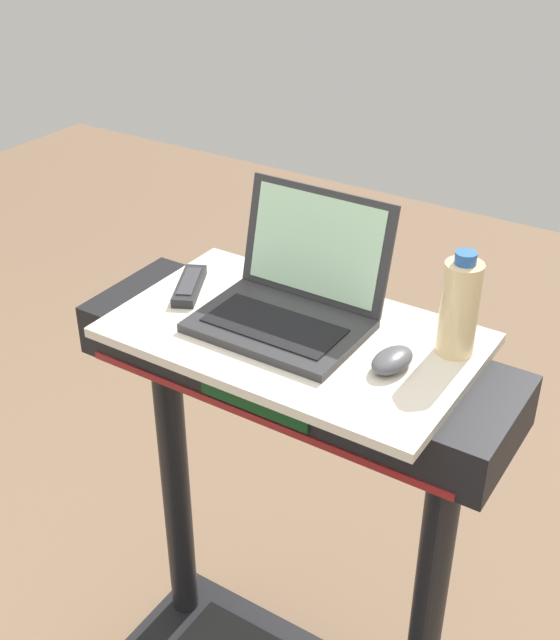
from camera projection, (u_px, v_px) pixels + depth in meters
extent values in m
cylinder|color=black|center=(176.00, 484.00, 2.05)|extent=(0.07, 0.07, 0.86)
cylinder|color=black|center=(429.00, 604.00, 1.73)|extent=(0.07, 0.07, 0.86)
cube|color=black|center=(294.00, 363.00, 1.64)|extent=(0.90, 0.28, 0.11)
cube|color=#0C3F19|center=(253.00, 399.00, 1.54)|extent=(0.24, 0.01, 0.06)
cube|color=maroon|center=(254.00, 418.00, 1.56)|extent=(0.81, 0.00, 0.02)
cube|color=beige|center=(294.00, 335.00, 1.61)|extent=(0.70, 0.43, 0.02)
cube|color=#2D2D30|center=(279.00, 326.00, 1.60)|extent=(0.32, 0.23, 0.02)
cube|color=black|center=(274.00, 325.00, 1.58)|extent=(0.27, 0.12, 0.00)
cube|color=#2D2D30|center=(317.00, 244.00, 1.64)|extent=(0.32, 0.06, 0.22)
cube|color=#B2E0B7|center=(315.00, 245.00, 1.64)|extent=(0.29, 0.05, 0.19)
ellipsoid|color=#4C4C51|center=(392.00, 360.00, 1.49)|extent=(0.07, 0.11, 0.03)
cylinder|color=beige|center=(459.00, 309.00, 1.49)|extent=(0.07, 0.07, 0.18)
cylinder|color=#2659A5|center=(466.00, 258.00, 1.44)|extent=(0.04, 0.04, 0.02)
cube|color=#232326|center=(189.00, 286.00, 1.74)|extent=(0.11, 0.16, 0.02)
cube|color=#333338|center=(189.00, 281.00, 1.73)|extent=(0.08, 0.12, 0.00)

